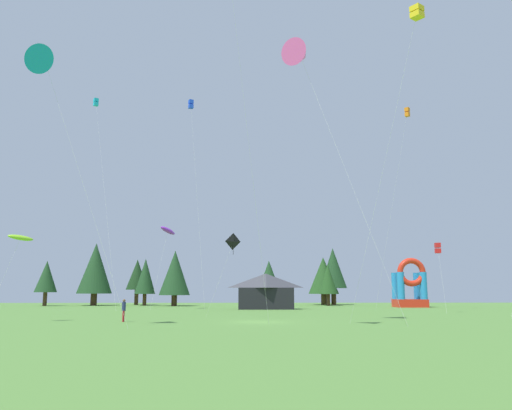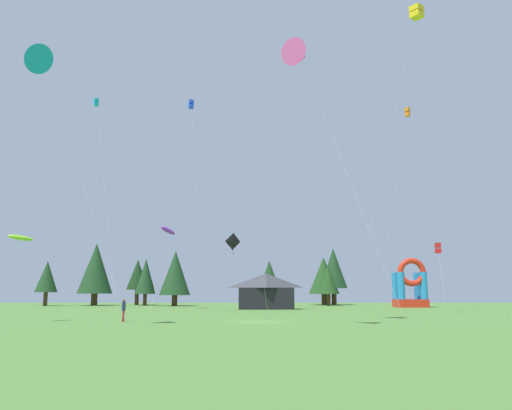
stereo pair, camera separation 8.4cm
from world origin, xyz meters
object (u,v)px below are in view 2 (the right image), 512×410
kite_yellow_box (416,13)px  kite_red_box (438,248)px  kite_cyan_box (96,103)px  person_midfield (124,308)px  kite_lime_parafoil (21,238)px  inflatable_red_slide (410,288)px  kite_purple_parafoil (168,231)px  festival_tent (266,291)px  kite_orange_box (407,113)px  kite_black_diamond (233,243)px  kite_teal_delta (45,62)px  kite_blue_box (191,105)px  kite_pink_delta (299,55)px

kite_yellow_box → kite_red_box: size_ratio=2.91×
kite_cyan_box → person_midfield: size_ratio=16.88×
kite_lime_parafoil → inflatable_red_slide: bearing=38.8°
kite_lime_parafoil → kite_purple_parafoil: (7.46, 26.42, 3.63)m
kite_cyan_box → festival_tent: kite_cyan_box is taller
person_midfield → festival_tent: size_ratio=0.25×
festival_tent → kite_lime_parafoil: bearing=-127.7°
kite_lime_parafoil → kite_red_box: bearing=21.0°
kite_orange_box → kite_black_diamond: bearing=-144.6°
kite_red_box → kite_black_diamond: 23.34m
kite_teal_delta → kite_blue_box: bearing=79.8°
kite_orange_box → kite_blue_box: kite_blue_box is taller
festival_tent → kite_cyan_box: bearing=174.4°
kite_cyan_box → kite_teal_delta: (6.70, -34.72, -10.08)m
kite_blue_box → person_midfield: size_ratio=16.90×
kite_teal_delta → person_midfield: size_ratio=11.18×
kite_red_box → kite_blue_box: (-28.18, 13.93, 20.98)m
kite_cyan_box → kite_yellow_box: bearing=-48.4°
kite_red_box → inflatable_red_slide: size_ratio=1.08×
kite_orange_box → kite_black_diamond: (-21.50, -15.26, -17.78)m
kite_cyan_box → kite_pink_delta: 39.20m
kite_lime_parafoil → kite_pink_delta: 26.11m
kite_yellow_box → kite_orange_box: (8.91, 29.27, 3.37)m
kite_blue_box → inflatable_red_slide: 40.09m
kite_cyan_box → kite_lime_parafoil: bearing=-83.6°
kite_yellow_box → kite_black_diamond: bearing=131.9°
kite_purple_parafoil → kite_blue_box: (2.41, 2.14, 17.83)m
kite_orange_box → kite_pink_delta: 28.23m
kite_yellow_box → kite_purple_parafoil: size_ratio=2.00×
kite_yellow_box → kite_pink_delta: (-7.28, 6.40, -0.00)m
person_midfield → kite_orange_box: bearing=-52.4°
kite_black_diamond → inflatable_red_slide: kite_black_diamond is taller
kite_lime_parafoil → inflatable_red_slide: size_ratio=0.98×
kite_yellow_box → kite_blue_box: kite_blue_box is taller
kite_black_diamond → kite_blue_box: 31.48m
kite_pink_delta → festival_tent: 33.20m
kite_orange_box → inflatable_red_slide: 24.66m
kite_pink_delta → kite_yellow_box: bearing=-41.3°
inflatable_red_slide → kite_lime_parafoil: bearing=-141.2°
kite_purple_parafoil → kite_blue_box: 18.11m
kite_purple_parafoil → kite_blue_box: size_ratio=0.38×
kite_yellow_box → kite_blue_box: (-19.00, 36.35, 6.81)m
kite_black_diamond → kite_teal_delta: size_ratio=0.38×
inflatable_red_slide → kite_orange_box: bearing=-104.9°
kite_red_box → kite_pink_delta: size_ratio=0.33×
kite_orange_box → kite_teal_delta: size_ratio=1.33×
kite_teal_delta → inflatable_red_slide: kite_teal_delta is taller
kite_yellow_box → kite_red_box: (9.18, 22.42, -14.16)m
kite_lime_parafoil → kite_purple_parafoil: 27.70m
kite_cyan_box → inflatable_red_slide: size_ratio=4.16×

